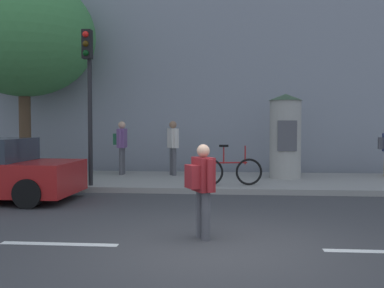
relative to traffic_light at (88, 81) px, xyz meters
name	(u,v)px	position (x,y,z in m)	size (l,w,h in m)	color
ground_plane	(219,248)	(3.59, -5.24, -2.92)	(80.00, 80.00, 0.00)	#38383A
sidewalk_curb	(226,182)	(3.59, 1.76, -2.84)	(36.00, 4.00, 0.15)	gray
lane_markings	(219,248)	(3.59, -5.24, -2.91)	(25.80, 0.16, 0.01)	silver
building_backdrop	(228,56)	(3.59, 6.76, 1.58)	(36.00, 5.00, 8.99)	gray
traffic_light	(88,81)	(0.00, 0.00, 0.00)	(0.24, 0.45, 4.09)	black
poster_column	(285,135)	(5.38, 2.25, -1.47)	(1.03, 1.03, 2.55)	#9E9B93
street_tree	(23,36)	(-3.03, 2.74, 1.72)	(4.64, 4.64, 6.47)	#4C3826
pedestrian_in_red_top	(202,184)	(3.31, -4.74, -2.04)	(0.50, 0.51, 1.49)	#4C4C51
pedestrian_in_light_jacket	(121,143)	(0.20, 2.75, -1.73)	(0.38, 0.66, 1.72)	#4C4C51
pedestrian_with_backpack	(173,144)	(1.90, 2.64, -1.76)	(0.40, 0.51, 1.73)	#4C4C51
bicycle_leaning	(230,171)	(3.71, 0.41, -2.38)	(1.76, 0.34, 1.09)	black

